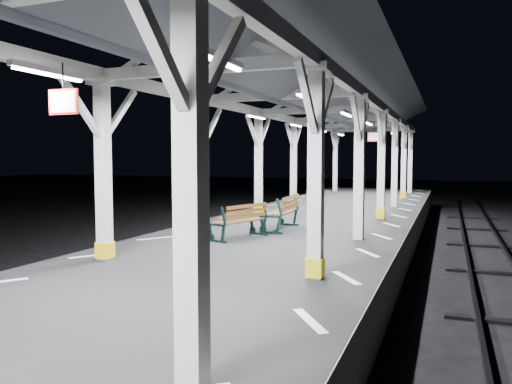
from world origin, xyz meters
The scene contains 6 objects.
ground centered at (0.00, 0.00, 0.00)m, with size 120.00×120.00×0.00m, color black.
platform centered at (0.00, 0.00, 0.50)m, with size 6.00×50.00×1.00m, color black.
hazard_stripes_right centered at (2.45, 0.00, 1.00)m, with size 1.00×48.00×0.01m, color silver.
canopy centered at (0.00, -0.02, 4.56)m, with size 5.40×49.00×4.65m.
bench_mid centered at (-0.56, 5.10, 1.44)m, with size 0.99×1.61×0.82m.
bench_far centered at (-0.09, 6.83, 1.48)m, with size 0.68×1.68×0.90m.
Camera 1 is at (3.92, -5.51, 2.90)m, focal length 35.00 mm.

